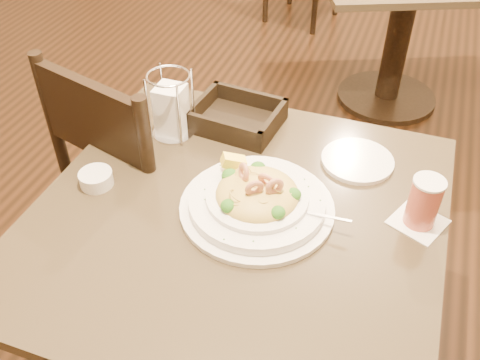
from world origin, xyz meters
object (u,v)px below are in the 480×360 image
(bread_basket, at_px, (237,118))
(dining_chair_near, at_px, (143,183))
(side_plate, at_px, (357,161))
(drink_glass, at_px, (424,202))
(main_table, at_px, (237,278))
(pasta_bowl, at_px, (257,199))
(background_table, at_px, (403,11))
(napkin_caddy, at_px, (171,109))
(butter_ramekin, at_px, (96,179))

(bread_basket, bearing_deg, dining_chair_near, -164.71)
(side_plate, bearing_deg, bread_basket, 171.13)
(drink_glass, relative_size, bread_basket, 0.58)
(main_table, distance_m, dining_chair_near, 0.46)
(dining_chair_near, bearing_deg, bread_basket, -148.56)
(main_table, height_order, pasta_bowl, pasta_bowl)
(side_plate, bearing_deg, pasta_bowl, -126.87)
(drink_glass, bearing_deg, background_table, 96.01)
(main_table, bearing_deg, dining_chair_near, 147.85)
(napkin_caddy, bearing_deg, butter_ramekin, -108.45)
(drink_glass, distance_m, butter_ramekin, 0.74)
(main_table, distance_m, napkin_caddy, 0.46)
(background_table, height_order, drink_glass, drink_glass)
(background_table, height_order, bread_basket, bread_basket)
(pasta_bowl, relative_size, butter_ramekin, 4.88)
(pasta_bowl, distance_m, bread_basket, 0.34)
(main_table, relative_size, side_plate, 5.01)
(bread_basket, distance_m, butter_ramekin, 0.41)
(dining_chair_near, bearing_deg, background_table, -94.85)
(pasta_bowl, bearing_deg, dining_chair_near, 152.75)
(main_table, height_order, drink_glass, drink_glass)
(dining_chair_near, relative_size, napkin_caddy, 5.24)
(main_table, height_order, bread_basket, bread_basket)
(side_plate, bearing_deg, background_table, 90.60)
(pasta_bowl, distance_m, butter_ramekin, 0.39)
(background_table, xyz_separation_m, butter_ramekin, (-0.55, -1.83, 0.25))
(background_table, relative_size, napkin_caddy, 6.66)
(main_table, height_order, dining_chair_near, dining_chair_near)
(background_table, xyz_separation_m, bread_basket, (-0.32, -1.48, 0.25))
(drink_glass, relative_size, side_plate, 0.78)
(background_table, height_order, napkin_caddy, napkin_caddy)
(pasta_bowl, distance_m, napkin_caddy, 0.37)
(main_table, relative_size, background_table, 0.76)
(main_table, bearing_deg, bread_basket, 109.82)
(background_table, xyz_separation_m, dining_chair_near, (-0.60, -1.56, 0.00))
(main_table, distance_m, pasta_bowl, 0.26)
(background_table, bearing_deg, drink_glass, -83.99)
(background_table, xyz_separation_m, drink_glass, (0.18, -1.70, 0.29))
(main_table, xyz_separation_m, bread_basket, (-0.12, 0.32, 0.25))
(background_table, xyz_separation_m, napkin_caddy, (-0.47, -1.58, 0.30))
(main_table, distance_m, drink_glass, 0.49)
(pasta_bowl, xyz_separation_m, bread_basket, (-0.15, 0.30, -0.01))
(napkin_caddy, xyz_separation_m, side_plate, (0.48, 0.04, -0.07))
(dining_chair_near, distance_m, drink_glass, 0.84)
(main_table, height_order, background_table, same)
(main_table, xyz_separation_m, background_table, (0.21, 1.81, 0.00))
(pasta_bowl, bearing_deg, napkin_caddy, 145.72)
(pasta_bowl, height_order, side_plate, pasta_bowl)
(pasta_bowl, xyz_separation_m, butter_ramekin, (-0.38, -0.04, -0.01))
(dining_chair_near, distance_m, butter_ramekin, 0.36)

